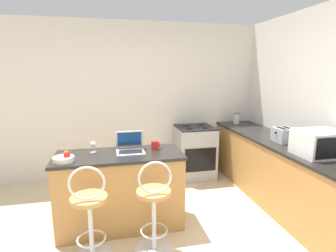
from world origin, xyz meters
The scene contains 14 objects.
wall_back centered at (0.00, 2.33, 1.30)m, with size 12.00×0.06×2.60m.
breakfast_bar centered at (-0.30, 0.75, 0.44)m, with size 1.43×0.60×0.88m.
counter_right centered at (1.84, 0.90, 0.44)m, with size 0.66×2.83×0.88m.
bar_stool_near centered at (-0.61, 0.19, 0.46)m, with size 0.40×0.40×0.99m.
bar_stool_far centered at (0.00, 0.19, 0.46)m, with size 0.40×0.40×0.99m.
laptop centered at (-0.17, 0.83, 0.94)m, with size 0.32×0.32×0.23m.
microwave centered at (1.85, 0.22, 1.02)m, with size 0.48×0.40×0.28m.
toaster centered at (1.84, 0.80, 0.98)m, with size 0.25×0.25×0.19m.
stove_range centered at (1.00, 1.98, 0.44)m, with size 0.61×0.61×0.89m.
mug_red centered at (0.12, 0.84, 0.93)m, with size 0.10×0.08×0.10m.
storage_jar centered at (1.82, 2.11, 0.98)m, with size 0.11×0.11×0.19m.
mug_blue centered at (2.02, 1.14, 0.93)m, with size 0.10×0.08×0.09m.
wine_glass_short centered at (-0.59, 0.85, 0.97)m, with size 0.07×0.07×0.13m.
fruit_bowl centered at (-0.86, 0.60, 0.92)m, with size 0.21×0.21×0.11m.
Camera 1 is at (-0.37, -2.14, 1.79)m, focal length 28.00 mm.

